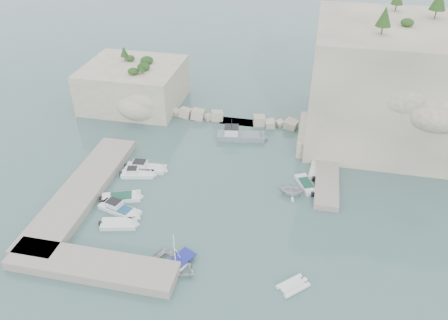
% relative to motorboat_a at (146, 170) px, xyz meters
% --- Properties ---
extents(ground, '(400.00, 400.00, 0.00)m').
position_rel_motorboat_a_xyz_m(ground, '(10.98, -5.76, 0.00)').
color(ground, '#426362').
rests_on(ground, ground).
extents(cliff_east, '(26.00, 22.00, 17.00)m').
position_rel_motorboat_a_xyz_m(cliff_east, '(33.98, 17.24, 8.50)').
color(cliff_east, beige).
rests_on(cliff_east, ground).
extents(cliff_terrace, '(8.00, 10.00, 2.50)m').
position_rel_motorboat_a_xyz_m(cliff_terrace, '(23.98, 12.24, 1.25)').
color(cliff_terrace, beige).
rests_on(cliff_terrace, ground).
extents(outcrop_west, '(16.00, 14.00, 7.00)m').
position_rel_motorboat_a_xyz_m(outcrop_west, '(-9.02, 19.24, 3.50)').
color(outcrop_west, beige).
rests_on(outcrop_west, ground).
extents(quay_west, '(5.00, 24.00, 1.10)m').
position_rel_motorboat_a_xyz_m(quay_west, '(-6.02, -6.76, 0.55)').
color(quay_west, '#9E9689').
rests_on(quay_west, ground).
extents(quay_south, '(18.00, 4.00, 1.10)m').
position_rel_motorboat_a_xyz_m(quay_south, '(0.98, -18.26, 0.55)').
color(quay_south, '#9E9689').
rests_on(quay_south, ground).
extents(ledge_east, '(3.00, 16.00, 0.80)m').
position_rel_motorboat_a_xyz_m(ledge_east, '(24.48, 4.24, 0.40)').
color(ledge_east, '#9E9689').
rests_on(ledge_east, ground).
extents(breakwater, '(28.00, 3.00, 1.40)m').
position_rel_motorboat_a_xyz_m(breakwater, '(9.98, 16.24, 0.70)').
color(breakwater, beige).
rests_on(breakwater, ground).
extents(motorboat_a, '(6.20, 2.15, 1.40)m').
position_rel_motorboat_a_xyz_m(motorboat_a, '(0.00, 0.00, 0.00)').
color(motorboat_a, silver).
rests_on(motorboat_a, ground).
extents(motorboat_b, '(4.99, 2.50, 1.40)m').
position_rel_motorboat_a_xyz_m(motorboat_b, '(-0.56, -1.61, 0.00)').
color(motorboat_b, white).
rests_on(motorboat_b, ground).
extents(motorboat_c, '(5.60, 3.64, 0.70)m').
position_rel_motorboat_a_xyz_m(motorboat_c, '(-0.74, -6.75, 0.00)').
color(motorboat_c, white).
rests_on(motorboat_c, ground).
extents(motorboat_d, '(6.19, 3.36, 1.40)m').
position_rel_motorboat_a_xyz_m(motorboat_d, '(0.04, -9.01, 0.00)').
color(motorboat_d, white).
rests_on(motorboat_d, ground).
extents(motorboat_e, '(4.79, 2.83, 0.70)m').
position_rel_motorboat_a_xyz_m(motorboat_e, '(0.96, -11.41, 0.00)').
color(motorboat_e, silver).
rests_on(motorboat_e, ground).
extents(rowboat, '(6.29, 5.62, 1.07)m').
position_rel_motorboat_a_xyz_m(rowboat, '(9.32, -16.10, 0.00)').
color(rowboat, silver).
rests_on(rowboat, ground).
extents(inflatable_dinghy, '(3.54, 3.46, 0.44)m').
position_rel_motorboat_a_xyz_m(inflatable_dinghy, '(21.48, -16.22, 0.00)').
color(inflatable_dinghy, silver).
rests_on(inflatable_dinghy, ground).
extents(tender_east_a, '(3.68, 3.23, 1.84)m').
position_rel_motorboat_a_xyz_m(tender_east_a, '(20.08, -1.32, 0.00)').
color(tender_east_a, silver).
rests_on(tender_east_a, ground).
extents(tender_east_b, '(3.45, 4.89, 0.70)m').
position_rel_motorboat_a_xyz_m(tender_east_b, '(21.80, 0.84, 0.00)').
color(tender_east_b, silver).
rests_on(tender_east_b, ground).
extents(tender_east_c, '(2.00, 4.92, 0.70)m').
position_rel_motorboat_a_xyz_m(tender_east_c, '(22.97, 4.51, 0.00)').
color(tender_east_c, silver).
rests_on(tender_east_c, ground).
extents(tender_east_d, '(4.60, 2.84, 1.66)m').
position_rel_motorboat_a_xyz_m(tender_east_d, '(22.26, 7.70, 0.00)').
color(tender_east_d, silver).
rests_on(tender_east_d, ground).
extents(work_boat, '(8.20, 3.49, 2.20)m').
position_rel_motorboat_a_xyz_m(work_boat, '(11.35, 10.95, 0.00)').
color(work_boat, slate).
rests_on(work_boat, ground).
extents(rowboat_mast, '(0.10, 0.10, 4.20)m').
position_rel_motorboat_a_xyz_m(rowboat_mast, '(9.32, -16.10, 2.64)').
color(rowboat_mast, white).
rests_on(rowboat_mast, rowboat).
extents(vegetation, '(53.48, 13.88, 13.40)m').
position_rel_motorboat_a_xyz_m(vegetation, '(28.81, 18.64, 17.93)').
color(vegetation, '#1E4219').
rests_on(vegetation, ground).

